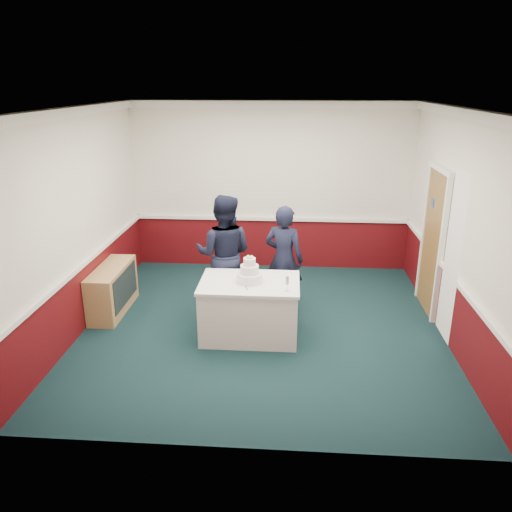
# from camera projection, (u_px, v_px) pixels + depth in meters

# --- Properties ---
(ground) EXTENTS (5.00, 5.00, 0.00)m
(ground) POSITION_uv_depth(u_px,v_px,m) (262.00, 327.00, 7.10)
(ground) COLOR #12272C
(ground) RESTS_ON ground
(room_shell) EXTENTS (5.00, 5.00, 3.00)m
(room_shell) POSITION_uv_depth(u_px,v_px,m) (271.00, 182.00, 7.02)
(room_shell) COLOR silver
(room_shell) RESTS_ON ground
(sideboard) EXTENTS (0.41, 1.20, 0.70)m
(sideboard) POSITION_uv_depth(u_px,v_px,m) (113.00, 289.00, 7.48)
(sideboard) COLOR tan
(sideboard) RESTS_ON ground
(cake_table) EXTENTS (1.32, 0.92, 0.79)m
(cake_table) POSITION_uv_depth(u_px,v_px,m) (250.00, 308.00, 6.75)
(cake_table) COLOR white
(cake_table) RESTS_ON ground
(wedding_cake) EXTENTS (0.35, 0.35, 0.36)m
(wedding_cake) POSITION_uv_depth(u_px,v_px,m) (250.00, 274.00, 6.58)
(wedding_cake) COLOR white
(wedding_cake) RESTS_ON cake_table
(cake_knife) EXTENTS (0.07, 0.22, 0.00)m
(cake_knife) POSITION_uv_depth(u_px,v_px,m) (246.00, 287.00, 6.43)
(cake_knife) COLOR silver
(cake_knife) RESTS_ON cake_table
(champagne_flute) EXTENTS (0.05, 0.05, 0.21)m
(champagne_flute) POSITION_uv_depth(u_px,v_px,m) (287.00, 281.00, 6.27)
(champagne_flute) COLOR silver
(champagne_flute) RESTS_ON cake_table
(person_man) EXTENTS (0.92, 0.75, 1.78)m
(person_man) POSITION_uv_depth(u_px,v_px,m) (224.00, 254.00, 7.36)
(person_man) COLOR black
(person_man) RESTS_ON ground
(person_woman) EXTENTS (0.69, 0.56, 1.63)m
(person_woman) POSITION_uv_depth(u_px,v_px,m) (284.00, 259.00, 7.38)
(person_woman) COLOR black
(person_woman) RESTS_ON ground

